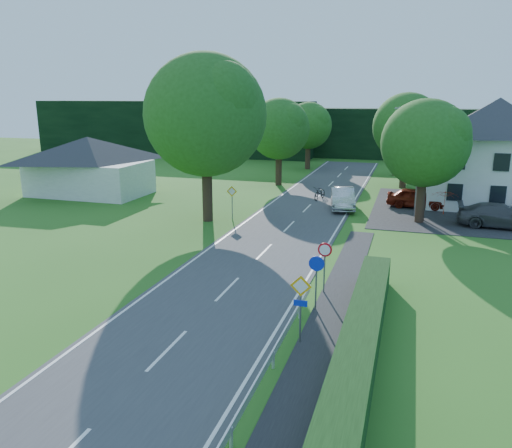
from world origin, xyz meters
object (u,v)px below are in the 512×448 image
(parked_car_silver_a, at_px, (457,191))
(parasol, at_px, (444,203))
(parked_car_red, at_px, (416,198))
(moving_car, at_px, (343,198))
(parked_car_grey, at_px, (500,216))
(streetlight, at_px, (417,156))
(motorcycle, at_px, (320,193))

(parked_car_silver_a, relative_size, parasol, 2.35)
(parked_car_red, relative_size, parked_car_silver_a, 0.97)
(moving_car, bearing_deg, parked_car_silver_a, 24.22)
(parked_car_silver_a, relative_size, parked_car_grey, 0.85)
(moving_car, height_order, parked_car_grey, moving_car)
(streetlight, height_order, parasol, streetlight)
(parked_car_grey, xyz_separation_m, parasol, (-3.42, 2.90, 0.10))
(moving_car, xyz_separation_m, parasol, (7.57, 0.20, 0.08))
(parked_car_grey, bearing_deg, parked_car_red, 50.49)
(moving_car, height_order, parked_car_red, moving_car)
(moving_car, distance_m, parked_car_silver_a, 10.83)
(parked_car_red, relative_size, parasol, 2.29)
(motorcycle, height_order, parked_car_red, parked_car_red)
(motorcycle, relative_size, parked_car_silver_a, 0.45)
(parked_car_red, distance_m, parasol, 2.80)
(moving_car, height_order, parked_car_silver_a, moving_car)
(moving_car, relative_size, parked_car_silver_a, 1.06)
(parked_car_silver_a, bearing_deg, parked_car_red, 119.56)
(moving_car, relative_size, motorcycle, 2.37)
(moving_car, bearing_deg, motorcycle, 116.86)
(streetlight, distance_m, parasol, 4.27)
(parked_car_grey, bearing_deg, parked_car_silver_a, 15.46)
(motorcycle, xyz_separation_m, parasol, (9.95, -2.90, 0.34))
(motorcycle, bearing_deg, parasol, -3.40)
(streetlight, xyz_separation_m, parked_car_silver_a, (3.53, 6.94, -3.65))
(moving_car, height_order, parasol, parasol)
(parasol, bearing_deg, parked_car_silver_a, 77.58)
(moving_car, relative_size, parasol, 2.50)
(moving_car, distance_m, parked_car_grey, 11.32)
(streetlight, distance_m, motorcycle, 9.48)
(moving_car, xyz_separation_m, parked_car_red, (5.56, 2.14, -0.04))
(parked_car_silver_a, bearing_deg, motorcycle, 84.37)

